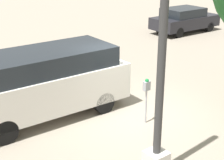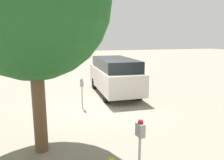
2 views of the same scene
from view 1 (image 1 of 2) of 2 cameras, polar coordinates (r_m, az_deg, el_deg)
The scene contains 5 objects.
ground_plane at distance 10.24m, azimuth 3.73°, elevation -5.58°, with size 80.00×80.00×0.00m, color gray.
parking_meter_near at distance 9.35m, azimuth 5.76°, elevation -1.77°, with size 0.21×0.13×1.32m.
lamp_post at distance 6.90m, azimuth 7.88°, elevation -3.26°, with size 0.44×0.44×5.39m.
parked_van at distance 9.89m, azimuth -11.17°, elevation -0.20°, with size 4.84×1.98×1.95m.
car_distant at distance 20.60m, azimuth 11.96°, elevation 9.83°, with size 4.14×1.85×1.42m.
Camera 1 is at (6.01, 6.92, 4.57)m, focal length 55.00 mm.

